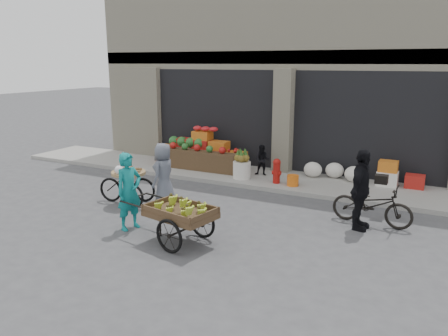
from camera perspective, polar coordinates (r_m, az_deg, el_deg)
The scene contains 15 objects.
ground at distance 9.57m, azimuth -2.63°, elevation -7.53°, with size 80.00×80.00×0.00m, color #424244.
sidewalk at distance 13.10m, azimuth 6.23°, elevation -1.45°, with size 18.00×2.20×0.12m, color gray.
building at distance 16.39m, azimuth 11.57°, elevation 13.10°, with size 14.00×6.45×7.00m.
fruit_display at distance 14.23m, azimuth -2.68°, elevation 2.37°, with size 3.10×1.12×1.24m.
pineapple_bin at distance 12.85m, azimuth 2.35°, elevation -0.25°, with size 0.52×0.52×0.50m, color silver.
fire_hydrant at distance 12.37m, azimuth 6.89°, elevation -0.25°, with size 0.22×0.22×0.71m.
orange_bucket at distance 12.23m, azimuth 8.98°, elevation -1.61°, with size 0.32×0.32×0.30m, color orange.
right_bay_goods at distance 12.94m, azimuth 18.11°, elevation -0.65°, with size 3.35×0.60×0.70m.
seated_person at distance 13.18m, azimuth 5.02°, elevation 1.03°, with size 0.45×0.35×0.93m, color black.
banana_cart at distance 8.53m, azimuth -5.96°, elevation -5.44°, with size 2.35×1.30×0.93m.
vendor_woman at distance 9.36m, azimuth -12.29°, elevation -3.00°, with size 0.60×0.39×1.65m, color #107E7F.
tricycle_cart at distance 11.08m, azimuth -12.34°, elevation -1.79°, with size 1.45×0.94×0.95m.
vendor_grey at distance 10.92m, azimuth -7.91°, elevation -0.73°, with size 0.75×0.49×1.53m, color slate.
bicycle at distance 10.02m, azimuth 18.77°, elevation -4.55°, with size 0.60×1.72×0.90m, color black.
cyclist at distance 9.55m, azimuth 17.41°, elevation -2.75°, with size 1.01×0.42×1.73m, color black.
Camera 1 is at (4.42, -7.75, 3.46)m, focal length 35.00 mm.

